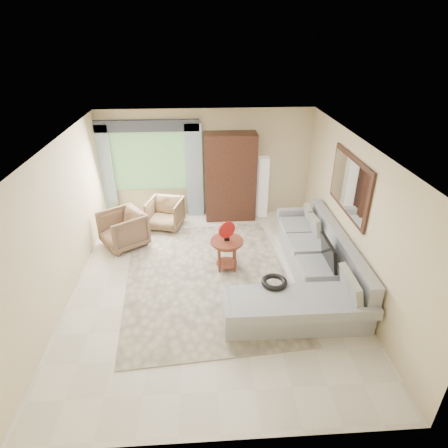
{
  "coord_description": "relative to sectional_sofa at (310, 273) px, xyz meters",
  "views": [
    {
      "loc": [
        -0.13,
        -5.63,
        4.22
      ],
      "look_at": [
        0.25,
        0.35,
        1.05
      ],
      "focal_mm": 30.0,
      "sensor_mm": 36.0,
      "label": 1
    }
  ],
  "objects": [
    {
      "name": "coffee_table",
      "position": [
        -1.47,
        0.64,
        0.05
      ],
      "size": [
        0.64,
        0.64,
        0.64
      ],
      "rotation": [
        0.0,
        0.0,
        0.14
      ],
      "color": "#532116",
      "rests_on": "ground"
    },
    {
      "name": "valance",
      "position": [
        -3.13,
        3.08,
        1.97
      ],
      "size": [
        2.4,
        0.12,
        0.26
      ],
      "primitive_type": "cube",
      "color": "#1E232D",
      "rests_on": "wall_back"
    },
    {
      "name": "tv_screen",
      "position": [
        0.27,
        -0.04,
        0.44
      ],
      "size": [
        0.14,
        0.74,
        0.48
      ],
      "primitive_type": "cube",
      "rotation": [
        0.0,
        -0.17,
        0.0
      ],
      "color": "black",
      "rests_on": "sectional_sofa"
    },
    {
      "name": "curtain_right",
      "position": [
        -2.08,
        3.06,
        0.87
      ],
      "size": [
        0.4,
        0.08,
        2.3
      ],
      "primitive_type": "cube",
      "color": "#9EB7CC",
      "rests_on": "ground"
    },
    {
      "name": "window",
      "position": [
        -3.13,
        3.15,
        1.12
      ],
      "size": [
        1.8,
        0.04,
        1.4
      ],
      "primitive_type": "cube",
      "color": "#669E59",
      "rests_on": "wall_back"
    },
    {
      "name": "garden_hose",
      "position": [
        -0.78,
        -0.59,
        0.26
      ],
      "size": [
        0.43,
        0.43,
        0.09
      ],
      "primitive_type": "torus",
      "color": "black",
      "rests_on": "sectional_sofa"
    },
    {
      "name": "armoire",
      "position": [
        -1.23,
        2.9,
        0.77
      ],
      "size": [
        1.2,
        0.55,
        2.1
      ],
      "primitive_type": "cube",
      "color": "black",
      "rests_on": "ground"
    },
    {
      "name": "wall_mirror",
      "position": [
        0.68,
        0.53,
        1.47
      ],
      "size": [
        0.05,
        1.7,
        1.05
      ],
      "color": "black",
      "rests_on": "wall_right"
    },
    {
      "name": "curtain_left",
      "position": [
        -4.18,
        3.06,
        0.87
      ],
      "size": [
        0.4,
        0.08,
        2.3
      ],
      "primitive_type": "cube",
      "color": "#9EB7CC",
      "rests_on": "ground"
    },
    {
      "name": "floor_lamp",
      "position": [
        -0.43,
        2.96,
        0.47
      ],
      "size": [
        0.24,
        0.24,
        1.5
      ],
      "primitive_type": "cube",
      "color": "silver",
      "rests_on": "ground"
    },
    {
      "name": "armchair_right",
      "position": [
        -2.79,
        2.46,
        0.06
      ],
      "size": [
        0.92,
        0.93,
        0.7
      ],
      "primitive_type": "imported",
      "rotation": [
        0.0,
        0.0,
        -0.27
      ],
      "color": "#91774F",
      "rests_on": "ground"
    },
    {
      "name": "potted_plant",
      "position": [
        -3.91,
        2.7,
        0.0
      ],
      "size": [
        0.55,
        0.48,
        0.57
      ],
      "primitive_type": "imported",
      "rotation": [
        0.0,
        0.0,
        -0.08
      ],
      "color": "#999999",
      "rests_on": "ground"
    },
    {
      "name": "ground",
      "position": [
        -1.78,
        0.18,
        -0.28
      ],
      "size": [
        6.0,
        6.0,
        0.0
      ],
      "primitive_type": "plane",
      "color": "silver",
      "rests_on": "ground"
    },
    {
      "name": "sectional_sofa",
      "position": [
        0.0,
        0.0,
        0.0
      ],
      "size": [
        2.3,
        3.46,
        0.9
      ],
      "color": "#A3A5AB",
      "rests_on": "ground"
    },
    {
      "name": "red_disc",
      "position": [
        -1.47,
        0.64,
        0.58
      ],
      "size": [
        0.32,
        0.16,
        0.34
      ],
      "primitive_type": "cylinder",
      "rotation": [
        1.57,
        0.0,
        0.42
      ],
      "color": "#AE1511",
      "rests_on": "coffee_table"
    },
    {
      "name": "armchair_left",
      "position": [
        -3.62,
        1.67,
        0.11
      ],
      "size": [
        1.18,
        1.18,
        0.78
      ],
      "primitive_type": "imported",
      "rotation": [
        0.0,
        0.0,
        -0.95
      ],
      "color": "brown",
      "rests_on": "ground"
    },
    {
      "name": "area_rug",
      "position": [
        -1.86,
        0.35,
        -0.27
      ],
      "size": [
        3.32,
        4.23,
        0.02
      ],
      "primitive_type": "cube",
      "rotation": [
        0.0,
        0.0,
        0.08
      ],
      "color": "#BAAB93",
      "rests_on": "ground"
    }
  ]
}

